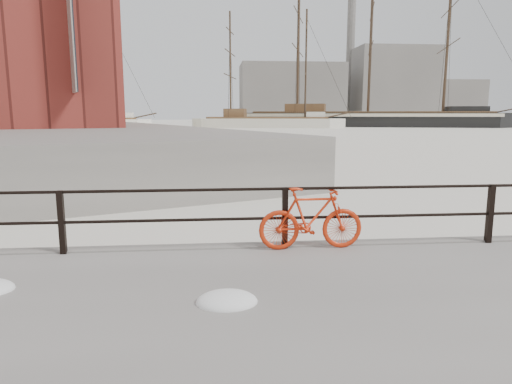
# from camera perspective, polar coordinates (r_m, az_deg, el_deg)

# --- Properties ---
(ground) EXTENTS (400.00, 400.00, 0.00)m
(ground) POSITION_cam_1_polar(r_m,az_deg,el_deg) (8.98, 26.27, -7.55)
(ground) COLOR white
(ground) RESTS_ON ground
(guardrail) EXTENTS (28.00, 0.10, 1.00)m
(guardrail) POSITION_cam_1_polar(r_m,az_deg,el_deg) (8.66, 27.21, -2.43)
(guardrail) COLOR black
(guardrail) RESTS_ON promenade
(bicycle) EXTENTS (1.69, 0.29, 1.02)m
(bicycle) POSITION_cam_1_polar(r_m,az_deg,el_deg) (7.38, 6.89, -3.29)
(bicycle) COLOR red
(bicycle) RESTS_ON promenade
(barque_black) EXTENTS (65.27, 37.14, 34.97)m
(barque_black) POSITION_cam_1_polar(r_m,az_deg,el_deg) (94.82, 13.74, 7.93)
(barque_black) COLOR black
(barque_black) RESTS_ON ground
(schooner_mid) EXTENTS (32.43, 18.87, 21.75)m
(schooner_mid) POSITION_cam_1_polar(r_m,az_deg,el_deg) (85.75, 1.45, 8.04)
(schooner_mid) COLOR beige
(schooner_mid) RESTS_ON ground
(schooner_left) EXTENTS (25.94, 14.92, 18.58)m
(schooner_left) POSITION_cam_1_polar(r_m,az_deg,el_deg) (89.56, -20.43, 7.51)
(schooner_left) COLOR white
(schooner_left) RESTS_ON ground
(workboat_far) EXTENTS (11.64, 4.31, 7.00)m
(workboat_far) POSITION_cam_1_polar(r_m,az_deg,el_deg) (57.70, -28.00, 6.10)
(workboat_far) COLOR black
(workboat_far) RESTS_ON ground
(industrial_west) EXTENTS (32.00, 18.00, 18.00)m
(industrial_west) POSITION_cam_1_polar(r_m,az_deg,el_deg) (149.46, 4.37, 12.19)
(industrial_west) COLOR gray
(industrial_west) RESTS_ON ground
(industrial_mid) EXTENTS (26.00, 20.00, 24.00)m
(industrial_mid) POSITION_cam_1_polar(r_m,az_deg,el_deg) (163.81, 16.56, 12.65)
(industrial_mid) COLOR gray
(industrial_mid) RESTS_ON ground
(industrial_east) EXTENTS (20.00, 16.00, 14.00)m
(industrial_east) POSITION_cam_1_polar(r_m,az_deg,el_deg) (177.72, 22.89, 10.42)
(industrial_east) COLOR gray
(industrial_east) RESTS_ON ground
(smokestack) EXTENTS (2.80, 2.80, 44.00)m
(smokestack) POSITION_cam_1_polar(r_m,az_deg,el_deg) (165.20, 11.70, 16.31)
(smokestack) COLOR gray
(smokestack) RESTS_ON ground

